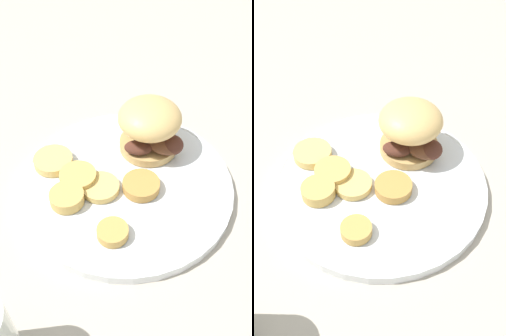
# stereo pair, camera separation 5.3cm
# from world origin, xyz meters

# --- Properties ---
(ground_plane) EXTENTS (4.00, 4.00, 0.00)m
(ground_plane) POSITION_xyz_m (0.00, 0.00, 0.00)
(ground_plane) COLOR #B2A899
(dinner_plate) EXTENTS (0.30, 0.30, 0.02)m
(dinner_plate) POSITION_xyz_m (0.00, 0.00, 0.01)
(dinner_plate) COLOR white
(dinner_plate) RESTS_ON ground_plane
(sandwich) EXTENTS (0.10, 0.09, 0.08)m
(sandwich) POSITION_xyz_m (0.04, -0.06, 0.06)
(sandwich) COLOR tan
(sandwich) RESTS_ON dinner_plate
(potato_round_0) EXTENTS (0.05, 0.05, 0.02)m
(potato_round_0) POSITION_xyz_m (0.03, 0.06, 0.02)
(potato_round_0) COLOR tan
(potato_round_0) RESTS_ON dinner_plate
(potato_round_1) EXTENTS (0.05, 0.05, 0.01)m
(potato_round_1) POSITION_xyz_m (-0.02, -0.01, 0.02)
(potato_round_1) COLOR #BC8942
(potato_round_1) RESTS_ON dinner_plate
(potato_round_2) EXTENTS (0.04, 0.04, 0.01)m
(potato_round_2) POSITION_xyz_m (-0.07, 0.05, 0.02)
(potato_round_2) COLOR tan
(potato_round_2) RESTS_ON dinner_plate
(potato_round_3) EXTENTS (0.05, 0.05, 0.02)m
(potato_round_3) POSITION_xyz_m (0.00, 0.09, 0.02)
(potato_round_3) COLOR tan
(potato_round_3) RESTS_ON dinner_plate
(potato_round_4) EXTENTS (0.05, 0.05, 0.01)m
(potato_round_4) POSITION_xyz_m (0.00, 0.04, 0.02)
(potato_round_4) COLOR #DBB766
(potato_round_4) RESTS_ON dinner_plate
(potato_round_5) EXTENTS (0.06, 0.06, 0.01)m
(potato_round_5) POSITION_xyz_m (0.07, 0.08, 0.02)
(potato_round_5) COLOR #DBB766
(potato_round_5) RESTS_ON dinner_plate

